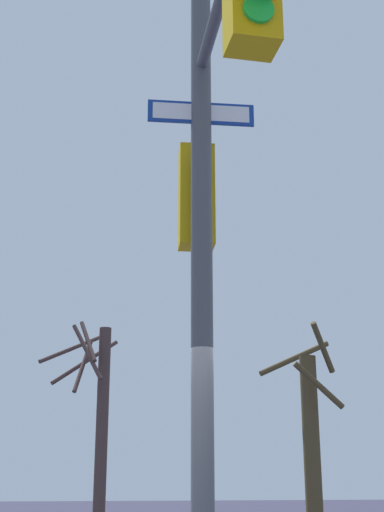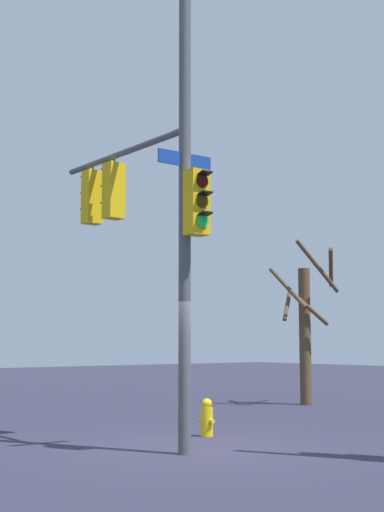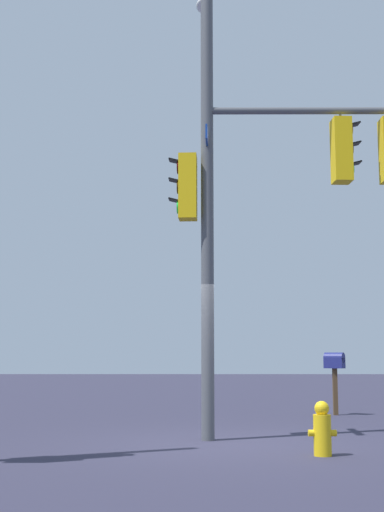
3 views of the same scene
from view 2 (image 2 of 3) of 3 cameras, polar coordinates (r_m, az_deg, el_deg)
ground_plane at (r=12.80m, az=0.27°, el=-15.01°), size 80.00×80.00×0.00m
main_signal_pole_assembly at (r=13.07m, az=-3.33°, el=7.17°), size 4.63×3.52×9.29m
fire_hydrant at (r=14.48m, az=1.18°, el=-12.68°), size 0.38×0.24×0.73m
bare_tree_behind_pole at (r=21.85m, az=8.95°, el=-5.44°), size 1.99×2.10×4.80m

